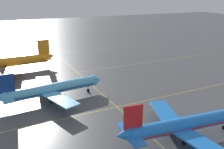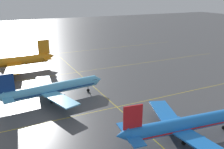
{
  "view_description": "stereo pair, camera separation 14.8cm",
  "coord_description": "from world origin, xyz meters",
  "views": [
    {
      "loc": [
        -30.23,
        -23.47,
        32.34
      ],
      "look_at": [
        4.9,
        48.31,
        5.43
      ],
      "focal_mm": 39.34,
      "sensor_mm": 36.0,
      "label": 1
    },
    {
      "loc": [
        -30.1,
        -23.53,
        32.34
      ],
      "look_at": [
        4.9,
        48.31,
        5.43
      ],
      "focal_mm": 39.34,
      "sensor_mm": 36.0,
      "label": 2
    }
  ],
  "objects": [
    {
      "name": "airliner_front_gate",
      "position": [
        6.32,
        13.72,
        3.57
      ],
      "size": [
        33.68,
        28.86,
        10.47
      ],
      "color": "blue",
      "rests_on": "ground"
    },
    {
      "name": "airliner_second_row",
      "position": [
        -15.61,
        48.75,
        3.64
      ],
      "size": [
        34.33,
        29.48,
        10.67
      ],
      "color": "#5BB7E5",
      "rests_on": "ground"
    },
    {
      "name": "airliner_third_row",
      "position": [
        -25.59,
        85.52,
        4.2
      ],
      "size": [
        39.58,
        34.14,
        12.31
      ],
      "color": "orange",
      "rests_on": "ground"
    },
    {
      "name": "taxiway_markings",
      "position": [
        0.0,
        53.52,
        0.0
      ],
      "size": [
        154.19,
        162.85,
        0.01
      ],
      "color": "yellow",
      "rests_on": "ground"
    }
  ]
}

